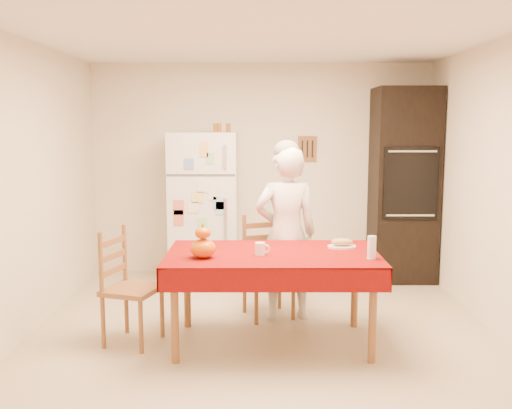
{
  "coord_description": "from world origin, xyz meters",
  "views": [
    {
      "loc": [
        -0.06,
        -4.56,
        1.78
      ],
      "look_at": [
        -0.06,
        0.2,
        1.12
      ],
      "focal_mm": 40.0,
      "sensor_mm": 36.0,
      "label": 1
    }
  ],
  "objects_px": {
    "bread_plate": "(342,247)",
    "seated_woman": "(286,234)",
    "wine_glass": "(372,247)",
    "pumpkin_lower": "(203,248)",
    "oven_cabinet": "(403,185)",
    "dining_table": "(272,261)",
    "refrigerator": "(204,207)",
    "chair_far": "(266,262)",
    "chair_left": "(125,282)",
    "coffee_mug": "(260,249)"
  },
  "relations": [
    {
      "from": "seated_woman",
      "to": "bread_plate",
      "type": "bearing_deg",
      "value": 126.48
    },
    {
      "from": "seated_woman",
      "to": "pumpkin_lower",
      "type": "relative_size",
      "value": 7.97
    },
    {
      "from": "chair_far",
      "to": "coffee_mug",
      "type": "relative_size",
      "value": 9.5
    },
    {
      "from": "chair_far",
      "to": "chair_left",
      "type": "bearing_deg",
      "value": -168.36
    },
    {
      "from": "seated_woman",
      "to": "bread_plate",
      "type": "height_order",
      "value": "seated_woman"
    },
    {
      "from": "oven_cabinet",
      "to": "chair_far",
      "type": "distance_m",
      "value": 2.12
    },
    {
      "from": "dining_table",
      "to": "chair_left",
      "type": "height_order",
      "value": "chair_left"
    },
    {
      "from": "refrigerator",
      "to": "dining_table",
      "type": "height_order",
      "value": "refrigerator"
    },
    {
      "from": "chair_far",
      "to": "wine_glass",
      "type": "height_order",
      "value": "chair_far"
    },
    {
      "from": "wine_glass",
      "to": "pumpkin_lower",
      "type": "bearing_deg",
      "value": 178.75
    },
    {
      "from": "oven_cabinet",
      "to": "dining_table",
      "type": "distance_m",
      "value": 2.56
    },
    {
      "from": "oven_cabinet",
      "to": "bread_plate",
      "type": "height_order",
      "value": "oven_cabinet"
    },
    {
      "from": "dining_table",
      "to": "wine_glass",
      "type": "xyz_separation_m",
      "value": [
        0.76,
        -0.21,
        0.16
      ]
    },
    {
      "from": "chair_left",
      "to": "coffee_mug",
      "type": "bearing_deg",
      "value": -78.43
    },
    {
      "from": "dining_table",
      "to": "coffee_mug",
      "type": "relative_size",
      "value": 17.0
    },
    {
      "from": "oven_cabinet",
      "to": "dining_table",
      "type": "bearing_deg",
      "value": -127.98
    },
    {
      "from": "chair_left",
      "to": "seated_woman",
      "type": "bearing_deg",
      "value": -48.34
    },
    {
      "from": "oven_cabinet",
      "to": "pumpkin_lower",
      "type": "height_order",
      "value": "oven_cabinet"
    },
    {
      "from": "bread_plate",
      "to": "dining_table",
      "type": "bearing_deg",
      "value": -162.87
    },
    {
      "from": "seated_woman",
      "to": "bread_plate",
      "type": "distance_m",
      "value": 0.63
    },
    {
      "from": "pumpkin_lower",
      "to": "seated_woman",
      "type": "bearing_deg",
      "value": 49.74
    },
    {
      "from": "coffee_mug",
      "to": "wine_glass",
      "type": "relative_size",
      "value": 0.57
    },
    {
      "from": "chair_left",
      "to": "oven_cabinet",
      "type": "bearing_deg",
      "value": -36.8
    },
    {
      "from": "chair_left",
      "to": "wine_glass",
      "type": "bearing_deg",
      "value": -79.23
    },
    {
      "from": "chair_far",
      "to": "pumpkin_lower",
      "type": "xyz_separation_m",
      "value": [
        -0.5,
        -0.91,
        0.33
      ]
    },
    {
      "from": "coffee_mug",
      "to": "seated_woman",
      "type": "bearing_deg",
      "value": 71.21
    },
    {
      "from": "dining_table",
      "to": "chair_left",
      "type": "bearing_deg",
      "value": 178.42
    },
    {
      "from": "oven_cabinet",
      "to": "chair_far",
      "type": "xyz_separation_m",
      "value": [
        -1.59,
        -1.26,
        -0.59
      ]
    },
    {
      "from": "chair_left",
      "to": "bread_plate",
      "type": "relative_size",
      "value": 3.96
    },
    {
      "from": "chair_far",
      "to": "pumpkin_lower",
      "type": "relative_size",
      "value": 4.76
    },
    {
      "from": "refrigerator",
      "to": "wine_glass",
      "type": "relative_size",
      "value": 9.66
    },
    {
      "from": "refrigerator",
      "to": "seated_woman",
      "type": "height_order",
      "value": "refrigerator"
    },
    {
      "from": "chair_left",
      "to": "seated_woman",
      "type": "xyz_separation_m",
      "value": [
        1.34,
        0.59,
        0.29
      ]
    },
    {
      "from": "refrigerator",
      "to": "pumpkin_lower",
      "type": "distance_m",
      "value": 2.13
    },
    {
      "from": "coffee_mug",
      "to": "bread_plate",
      "type": "distance_m",
      "value": 0.74
    },
    {
      "from": "oven_cabinet",
      "to": "dining_table",
      "type": "relative_size",
      "value": 1.29
    },
    {
      "from": "dining_table",
      "to": "pumpkin_lower",
      "type": "xyz_separation_m",
      "value": [
        -0.54,
        -0.18,
        0.14
      ]
    },
    {
      "from": "chair_far",
      "to": "bread_plate",
      "type": "bearing_deg",
      "value": -60.84
    },
    {
      "from": "refrigerator",
      "to": "coffee_mug",
      "type": "bearing_deg",
      "value": -73.04
    },
    {
      "from": "seated_woman",
      "to": "coffee_mug",
      "type": "height_order",
      "value": "seated_woman"
    },
    {
      "from": "wine_glass",
      "to": "refrigerator",
      "type": "bearing_deg",
      "value": 124.43
    },
    {
      "from": "wine_glass",
      "to": "bread_plate",
      "type": "distance_m",
      "value": 0.43
    },
    {
      "from": "wine_glass",
      "to": "chair_left",
      "type": "bearing_deg",
      "value": 172.99
    },
    {
      "from": "seated_woman",
      "to": "pumpkin_lower",
      "type": "xyz_separation_m",
      "value": [
        -0.68,
        -0.81,
        0.04
      ]
    },
    {
      "from": "dining_table",
      "to": "bread_plate",
      "type": "relative_size",
      "value": 7.08
    },
    {
      "from": "coffee_mug",
      "to": "refrigerator",
      "type": "bearing_deg",
      "value": 106.96
    },
    {
      "from": "dining_table",
      "to": "bread_plate",
      "type": "distance_m",
      "value": 0.62
    },
    {
      "from": "bread_plate",
      "to": "seated_woman",
      "type": "bearing_deg",
      "value": 134.8
    },
    {
      "from": "dining_table",
      "to": "chair_far",
      "type": "bearing_deg",
      "value": 92.89
    },
    {
      "from": "seated_woman",
      "to": "wine_glass",
      "type": "xyz_separation_m",
      "value": [
        0.61,
        -0.84,
        0.05
      ]
    }
  ]
}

